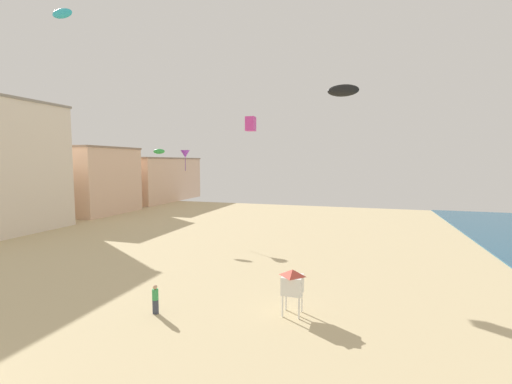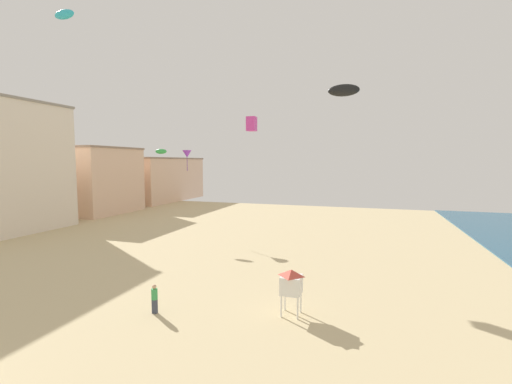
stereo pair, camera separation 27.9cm
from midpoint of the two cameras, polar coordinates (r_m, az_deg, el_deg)
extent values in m
cube|color=beige|center=(63.12, -25.62, 1.67)|extent=(12.09, 12.19, 10.50)
cube|color=#89715E|center=(63.08, -25.81, 6.57)|extent=(12.33, 12.43, 0.30)
cube|color=beige|center=(78.32, -15.78, 1.99)|extent=(10.96, 21.13, 9.01)
cube|color=#89715E|center=(78.23, -15.86, 5.40)|extent=(11.18, 21.55, 0.30)
cube|color=#383D4C|center=(20.88, -16.07, -17.75)|extent=(0.28, 0.18, 0.80)
cylinder|color=#389951|center=(20.62, -16.12, -15.95)|extent=(0.34, 0.34, 0.60)
sphere|color=tan|center=(20.48, -16.15, -14.85)|extent=(0.24, 0.24, 0.24)
cylinder|color=white|center=(19.69, 4.63, -18.38)|extent=(0.10, 0.10, 1.20)
cylinder|color=white|center=(19.52, 7.34, -18.62)|extent=(0.10, 0.10, 1.20)
cylinder|color=white|center=(20.49, 5.24, -17.41)|extent=(0.10, 0.10, 1.20)
cylinder|color=white|center=(20.33, 7.83, -17.63)|extent=(0.10, 0.10, 1.20)
cube|color=white|center=(19.60, 6.29, -15.04)|extent=(1.10, 1.10, 1.00)
pyramid|color=#D14C3D|center=(19.38, 6.31, -13.17)|extent=(1.10, 1.10, 0.35)
ellipsoid|color=black|center=(27.07, 14.64, 16.01)|extent=(2.28, 0.63, 0.89)
ellipsoid|color=#2DB7CC|center=(36.93, -29.00, 24.37)|extent=(2.06, 0.57, 0.80)
ellipsoid|color=green|center=(42.76, -15.30, 6.51)|extent=(1.53, 0.43, 0.60)
cone|color=purple|center=(42.16, -11.19, 6.22)|extent=(1.08, 1.08, 0.89)
cylinder|color=#63278B|center=(42.15, -11.16, 4.55)|extent=(0.06, 0.06, 1.57)
cube|color=#DB3D9E|center=(31.87, -0.48, 11.23)|extent=(0.82, 0.82, 1.29)
camera|label=1|loc=(0.14, -89.67, 0.03)|focal=24.11mm
camera|label=2|loc=(0.14, 90.33, -0.03)|focal=24.11mm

